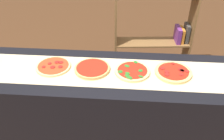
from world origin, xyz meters
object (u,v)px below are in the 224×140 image
object	(u,v)px
pizza_pepperoni_0	(53,66)
pizza_pepperoni_3	(173,72)
pizza_plain_1	(92,69)
bookshelf	(163,27)
pizza_spinach_2	(132,71)

from	to	relation	value
pizza_pepperoni_0	pizza_pepperoni_3	size ratio (longest dim) A/B	0.97
pizza_plain_1	pizza_pepperoni_3	world-z (taller)	pizza_pepperoni_3
pizza_pepperoni_3	bookshelf	distance (m)	1.13
pizza_spinach_2	pizza_pepperoni_3	xyz separation A→B (m)	(0.29, 0.01, 0.00)
pizza_spinach_2	bookshelf	size ratio (longest dim) A/B	0.15
pizza_pepperoni_0	bookshelf	distance (m)	1.44
pizza_pepperoni_0	pizza_plain_1	distance (m)	0.29
pizza_plain_1	bookshelf	distance (m)	1.29
pizza_pepperoni_3	bookshelf	size ratio (longest dim) A/B	0.15
pizza_spinach_2	pizza_pepperoni_3	world-z (taller)	same
pizza_plain_1	pizza_pepperoni_3	xyz separation A→B (m)	(0.57, 0.00, -0.00)
pizza_spinach_2	pizza_pepperoni_3	size ratio (longest dim) A/B	0.96
pizza_spinach_2	bookshelf	world-z (taller)	bookshelf
pizza_pepperoni_3	pizza_plain_1	bearing A→B (deg)	-179.92
pizza_spinach_2	bookshelf	distance (m)	1.18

